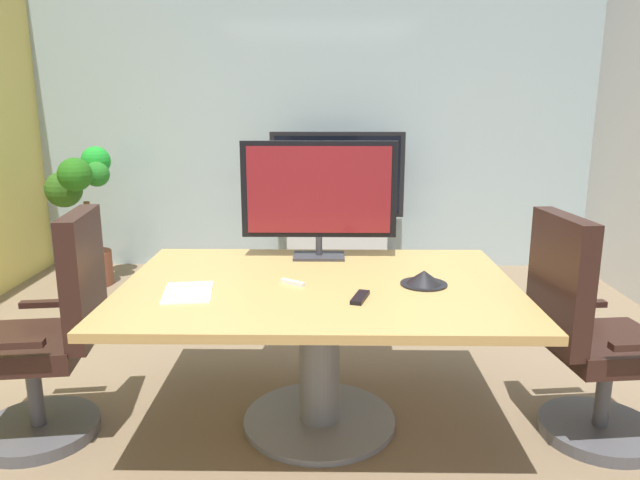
{
  "coord_description": "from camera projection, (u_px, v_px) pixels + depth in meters",
  "views": [
    {
      "loc": [
        0.13,
        -2.64,
        1.58
      ],
      "look_at": [
        0.08,
        0.31,
        0.89
      ],
      "focal_mm": 33.41,
      "sensor_mm": 36.0,
      "label": 1
    }
  ],
  "objects": [
    {
      "name": "ground_plane",
      "position": [
        302.0,
        429.0,
        2.94
      ],
      "size": [
        7.12,
        7.12,
        0.0
      ],
      "primitive_type": "plane",
      "color": "#7A664C"
    },
    {
      "name": "wall_back_glass_partition",
      "position": [
        315.0,
        111.0,
        5.57
      ],
      "size": [
        5.29,
        0.1,
        2.98
      ],
      "primitive_type": "cube",
      "color": "#9EB2B7",
      "rests_on": "ground"
    },
    {
      "name": "conference_table",
      "position": [
        319.0,
        318.0,
        2.87
      ],
      "size": [
        1.86,
        1.3,
        0.74
      ],
      "color": "#B2894C",
      "rests_on": "ground"
    },
    {
      "name": "office_chair_left",
      "position": [
        51.0,
        346.0,
        2.79
      ],
      "size": [
        0.62,
        0.6,
        1.09
      ],
      "rotation": [
        0.0,
        0.0,
        -1.44
      ],
      "color": "#4C4C51",
      "rests_on": "ground"
    },
    {
      "name": "office_chair_right",
      "position": [
        589.0,
        348.0,
        2.77
      ],
      "size": [
        0.62,
        0.6,
        1.09
      ],
      "rotation": [
        0.0,
        0.0,
        1.68
      ],
      "color": "#4C4C51",
      "rests_on": "ground"
    },
    {
      "name": "tv_monitor",
      "position": [
        319.0,
        193.0,
        3.21
      ],
      "size": [
        0.84,
        0.18,
        0.64
      ],
      "color": "#333338",
      "rests_on": "conference_table"
    },
    {
      "name": "wall_display_unit",
      "position": [
        337.0,
        228.0,
        5.46
      ],
      "size": [
        1.2,
        0.36,
        1.31
      ],
      "color": "#B7BABC",
      "rests_on": "ground"
    },
    {
      "name": "potted_plant",
      "position": [
        83.0,
        207.0,
        5.07
      ],
      "size": [
        0.55,
        0.65,
        1.19
      ],
      "color": "brown",
      "rests_on": "ground"
    },
    {
      "name": "conference_phone",
      "position": [
        424.0,
        279.0,
        2.79
      ],
      "size": [
        0.22,
        0.22,
        0.07
      ],
      "color": "black",
      "rests_on": "conference_table"
    },
    {
      "name": "remote_control",
      "position": [
        360.0,
        297.0,
        2.59
      ],
      "size": [
        0.1,
        0.18,
        0.02
      ],
      "primitive_type": "cube",
      "rotation": [
        0.0,
        0.0,
        -0.29
      ],
      "color": "black",
      "rests_on": "conference_table"
    },
    {
      "name": "whiteboard_marker",
      "position": [
        293.0,
        283.0,
        2.79
      ],
      "size": [
        0.12,
        0.09,
        0.02
      ],
      "primitive_type": "cube",
      "rotation": [
        0.0,
        0.0,
        -0.61
      ],
      "color": "silver",
      "rests_on": "conference_table"
    },
    {
      "name": "paper_notepad",
      "position": [
        188.0,
        292.0,
        2.67
      ],
      "size": [
        0.25,
        0.33,
        0.01
      ],
      "primitive_type": "cube",
      "rotation": [
        0.0,
        0.0,
        0.14
      ],
      "color": "white",
      "rests_on": "conference_table"
    }
  ]
}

